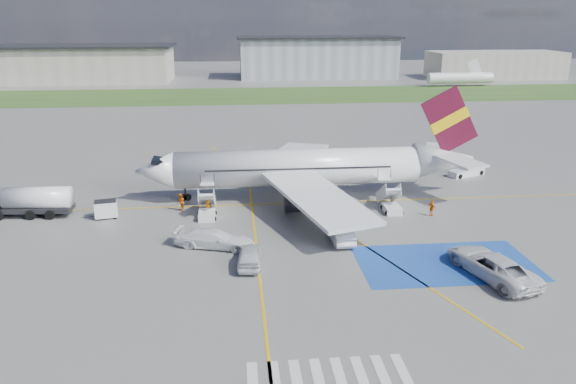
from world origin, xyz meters
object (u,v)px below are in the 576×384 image
at_px(belt_loader, 467,172).
at_px(car_silver_b, 340,232).
at_px(fuel_tanker, 27,204).
at_px(van_white_b, 214,236).
at_px(car_silver_a, 250,255).
at_px(airliner, 311,167).
at_px(gpu_cart, 106,210).
at_px(van_white_a, 492,262).

xyz_separation_m(belt_loader, car_silver_b, (-19.53, -19.23, 0.44)).
relative_size(fuel_tanker, van_white_b, 1.70).
height_order(belt_loader, car_silver_a, car_silver_a).
xyz_separation_m(airliner, gpu_cart, (-20.82, -4.61, -2.59)).
bearing_deg(fuel_tanker, van_white_b, -23.96).
distance_m(airliner, car_silver_b, 12.88).
distance_m(fuel_tanker, belt_loader, 50.05).
bearing_deg(gpu_cart, van_white_b, -48.84).
xyz_separation_m(airliner, van_white_b, (-10.08, -12.94, -2.37)).
distance_m(car_silver_b, van_white_b, 10.96).
distance_m(fuel_tanker, car_silver_a, 25.36).
xyz_separation_m(airliner, car_silver_b, (0.88, -12.59, -2.57)).
bearing_deg(fuel_tanker, van_white_a, -20.06).
relative_size(gpu_cart, belt_loader, 0.45).
bearing_deg(gpu_cart, airliner, 1.45).
bearing_deg(car_silver_a, gpu_cart, -37.43).
bearing_deg(car_silver_b, car_silver_a, 24.24).
xyz_separation_m(car_silver_b, van_white_a, (10.21, -8.02, 0.39)).
relative_size(airliner, belt_loader, 7.04).
height_order(fuel_tanker, car_silver_b, fuel_tanker).
bearing_deg(van_white_a, gpu_cart, -41.13).
height_order(belt_loader, van_white_b, van_white_b).
distance_m(car_silver_a, car_silver_b, 9.09).
relative_size(gpu_cart, van_white_b, 0.45).
bearing_deg(van_white_a, car_silver_a, -26.23).
xyz_separation_m(car_silver_a, van_white_b, (-2.91, 3.87, 0.20)).
bearing_deg(airliner, gpu_cart, -167.52).
bearing_deg(fuel_tanker, gpu_cart, -5.90).
bearing_deg(gpu_cart, fuel_tanker, 159.61).
distance_m(belt_loader, car_silver_b, 27.41).
height_order(airliner, car_silver_b, airliner).
distance_m(fuel_tanker, van_white_a, 43.31).
bearing_deg(car_silver_b, van_white_a, 138.36).
height_order(fuel_tanker, gpu_cart, fuel_tanker).
bearing_deg(fuel_tanker, car_silver_b, -13.97).
height_order(car_silver_a, van_white_a, van_white_a).
distance_m(airliner, van_white_a, 23.50).
distance_m(gpu_cart, van_white_a, 35.69).
bearing_deg(van_white_b, belt_loader, -40.28).
bearing_deg(belt_loader, car_silver_b, -158.39).
distance_m(gpu_cart, car_silver_b, 23.12).
relative_size(airliner, van_white_b, 7.04).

